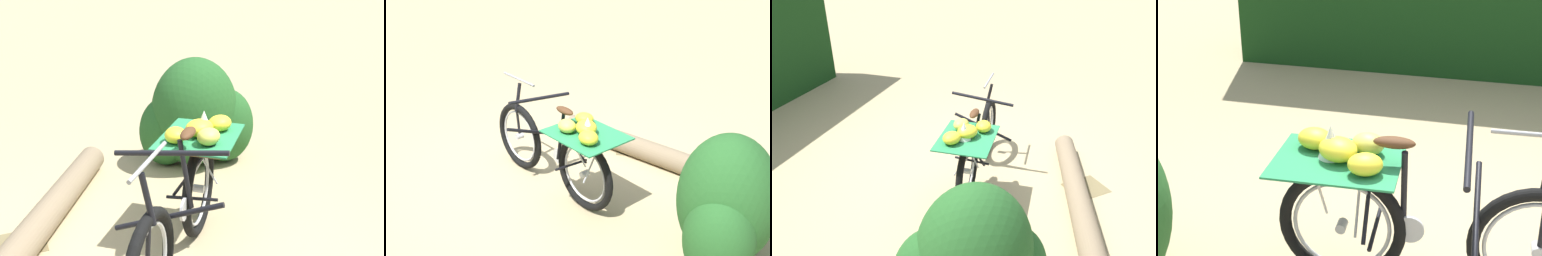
% 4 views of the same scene
% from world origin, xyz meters
% --- Properties ---
extents(ground_plane, '(60.00, 60.00, 0.00)m').
position_xyz_m(ground_plane, '(0.00, 0.00, 0.00)').
color(ground_plane, tan).
extents(bicycle, '(1.37, 1.56, 1.03)m').
position_xyz_m(bicycle, '(0.08, -0.29, 0.49)').
color(bicycle, black).
rests_on(bicycle, ground_plane).
extents(fallen_log, '(1.32, 2.01, 0.24)m').
position_xyz_m(fallen_log, '(0.87, -1.13, 0.12)').
color(fallen_log, '#7F6B51').
rests_on(fallen_log, ground_plane).
extents(shrub_cluster, '(1.14, 0.78, 1.09)m').
position_xyz_m(shrub_cluster, '(-0.69, -1.81, 0.48)').
color(shrub_cluster, '#235623').
rests_on(shrub_cluster, ground_plane).
extents(leaf_litter_patch, '(0.44, 0.36, 0.01)m').
position_xyz_m(leaf_litter_patch, '(1.15, -0.97, 0.00)').
color(leaf_litter_patch, olive).
rests_on(leaf_litter_patch, ground_plane).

